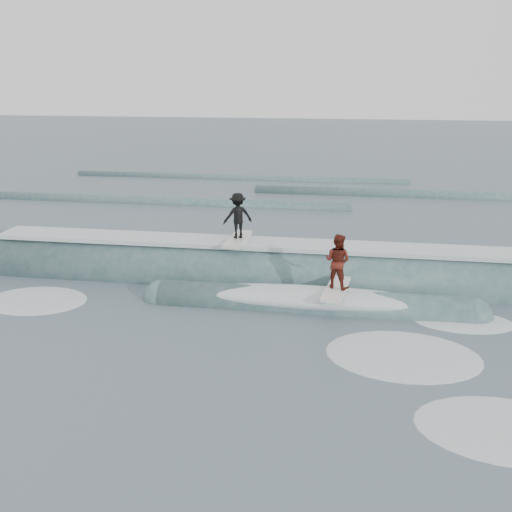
# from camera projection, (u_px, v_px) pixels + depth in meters

# --- Properties ---
(ground) EXTENTS (160.00, 160.00, 0.00)m
(ground) POSITION_uv_depth(u_px,v_px,m) (244.00, 316.00, 15.95)
(ground) COLOR #40525D
(ground) RESTS_ON ground
(breaking_wave) EXTENTS (22.67, 3.99, 2.43)m
(breaking_wave) POSITION_uv_depth(u_px,v_px,m) (267.00, 281.00, 18.60)
(breaking_wave) COLOR #335457
(breaking_wave) RESTS_ON ground
(surfer_black) EXTENTS (1.10, 2.02, 1.58)m
(surfer_black) POSITION_uv_depth(u_px,v_px,m) (238.00, 218.00, 18.43)
(surfer_black) COLOR silver
(surfer_black) RESTS_ON ground
(surfer_red) EXTENTS (0.94, 2.06, 1.67)m
(surfer_red) POSITION_uv_depth(u_px,v_px,m) (337.00, 265.00, 16.06)
(surfer_red) COLOR white
(surfer_red) RESTS_ON ground
(whitewater) EXTENTS (15.56, 7.02, 0.10)m
(whitewater) POSITION_uv_depth(u_px,v_px,m) (291.00, 344.00, 14.30)
(whitewater) COLOR white
(whitewater) RESTS_ON ground
(far_swells) EXTENTS (38.48, 8.65, 0.80)m
(far_swells) POSITION_uv_depth(u_px,v_px,m) (297.00, 194.00, 32.58)
(far_swells) COLOR #335457
(far_swells) RESTS_ON ground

